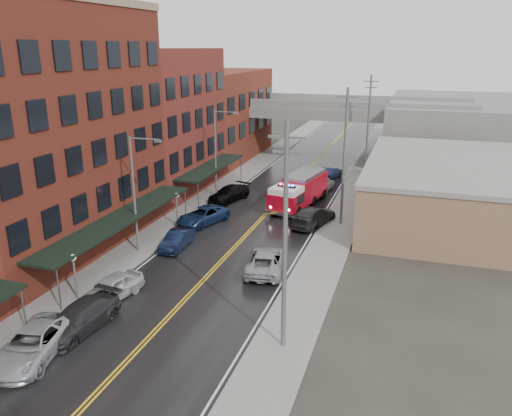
% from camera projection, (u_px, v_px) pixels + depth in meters
% --- Properties ---
extents(road, '(11.00, 160.00, 0.02)m').
position_uv_depth(road, '(246.00, 235.00, 42.15)').
color(road, black).
rests_on(road, ground).
extents(sidewalk_left, '(3.00, 160.00, 0.15)m').
position_uv_depth(sidewalk_left, '(169.00, 225.00, 44.26)').
color(sidewalk_left, slate).
rests_on(sidewalk_left, ground).
extents(sidewalk_right, '(3.00, 160.00, 0.15)m').
position_uv_depth(sidewalk_right, '(332.00, 244.00, 40.00)').
color(sidewalk_right, slate).
rests_on(sidewalk_right, ground).
extents(curb_left, '(0.30, 160.00, 0.15)m').
position_uv_depth(curb_left, '(186.00, 227.00, 43.77)').
color(curb_left, gray).
rests_on(curb_left, ground).
extents(curb_right, '(0.30, 160.00, 0.15)m').
position_uv_depth(curb_right, '(312.00, 242.00, 40.48)').
color(curb_right, gray).
rests_on(curb_right, ground).
extents(brick_building_b, '(9.00, 20.00, 18.00)m').
position_uv_depth(brick_building_b, '(45.00, 134.00, 36.91)').
color(brick_building_b, '#5E2118').
rests_on(brick_building_b, ground).
extents(brick_building_c, '(9.00, 15.00, 15.00)m').
position_uv_depth(brick_building_c, '(160.00, 122.00, 53.21)').
color(brick_building_c, maroon).
rests_on(brick_building_c, ground).
extents(brick_building_far, '(9.00, 20.00, 12.00)m').
position_uv_depth(brick_building_far, '(221.00, 115.00, 69.51)').
color(brick_building_far, maroon).
rests_on(brick_building_far, ground).
extents(tan_building, '(14.00, 22.00, 5.00)m').
position_uv_depth(tan_building, '(446.00, 191.00, 45.76)').
color(tan_building, '#90694D').
rests_on(tan_building, ground).
extents(right_far_block, '(18.00, 30.00, 8.00)m').
position_uv_depth(right_far_block, '(454.00, 128.00, 71.87)').
color(right_far_block, slate).
rests_on(right_far_block, ground).
extents(awning_1, '(2.60, 18.00, 3.09)m').
position_uv_depth(awning_1, '(120.00, 219.00, 37.07)').
color(awning_1, black).
rests_on(awning_1, ground).
extents(awning_2, '(2.60, 13.00, 3.09)m').
position_uv_depth(awning_2, '(212.00, 167.00, 52.91)').
color(awning_2, black).
rests_on(awning_2, ground).
extents(globe_lamp_1, '(0.44, 0.44, 3.12)m').
position_uv_depth(globe_lamp_1, '(74.00, 267.00, 30.63)').
color(globe_lamp_1, '#59595B').
rests_on(globe_lamp_1, ground).
extents(globe_lamp_2, '(0.44, 0.44, 3.12)m').
position_uv_depth(globe_lamp_2, '(177.00, 202.00, 43.30)').
color(globe_lamp_2, '#59595B').
rests_on(globe_lamp_2, ground).
extents(street_lamp_1, '(2.64, 0.22, 9.00)m').
position_uv_depth(street_lamp_1, '(136.00, 188.00, 37.02)').
color(street_lamp_1, '#59595B').
rests_on(street_lamp_1, ground).
extents(street_lamp_2, '(2.64, 0.22, 9.00)m').
position_uv_depth(street_lamp_2, '(217.00, 148.00, 51.51)').
color(street_lamp_2, '#59595B').
rests_on(street_lamp_2, ground).
extents(utility_pole_0, '(1.80, 0.24, 12.00)m').
position_uv_depth(utility_pole_0, '(285.00, 236.00, 24.52)').
color(utility_pole_0, '#59595B').
rests_on(utility_pole_0, ground).
extents(utility_pole_1, '(1.80, 0.24, 12.00)m').
position_uv_depth(utility_pole_1, '(344.00, 155.00, 42.62)').
color(utility_pole_1, '#59595B').
rests_on(utility_pole_1, ground).
extents(utility_pole_2, '(1.80, 0.24, 12.00)m').
position_uv_depth(utility_pole_2, '(368.00, 123.00, 60.73)').
color(utility_pole_2, '#59595B').
rests_on(utility_pole_2, ground).
extents(overpass, '(40.00, 10.00, 7.50)m').
position_uv_depth(overpass, '(321.00, 116.00, 69.26)').
color(overpass, slate).
rests_on(overpass, ground).
extents(fire_truck, '(4.71, 9.04, 3.17)m').
position_uv_depth(fire_truck, '(299.00, 190.00, 49.04)').
color(fire_truck, '#A8071A').
rests_on(fire_truck, ground).
extents(parked_car_left_2, '(3.61, 5.97, 1.55)m').
position_uv_depth(parked_car_left_2, '(33.00, 344.00, 25.36)').
color(parked_car_left_2, '#A2A6AA').
rests_on(parked_car_left_2, ground).
extents(parked_car_left_3, '(2.70, 5.56, 1.56)m').
position_uv_depth(parked_car_left_3, '(80.00, 318.00, 27.80)').
color(parked_car_left_3, '#262729').
rests_on(parked_car_left_3, ground).
extents(parked_car_left_4, '(2.77, 4.82, 1.54)m').
position_uv_depth(parked_car_left_4, '(111.00, 288.00, 31.25)').
color(parked_car_left_4, '#B3B3B3').
rests_on(parked_car_left_4, ground).
extents(parked_car_left_5, '(1.59, 4.21, 1.37)m').
position_uv_depth(parked_car_left_5, '(177.00, 240.00, 39.25)').
color(parked_car_left_5, black).
rests_on(parked_car_left_5, ground).
extents(parked_car_left_6, '(4.06, 5.84, 1.48)m').
position_uv_depth(parked_car_left_6, '(203.00, 216.00, 44.67)').
color(parked_car_left_6, '#14264C').
rests_on(parked_car_left_6, ground).
extents(parked_car_left_7, '(3.63, 5.68, 1.53)m').
position_uv_depth(parked_car_left_7, '(229.00, 194.00, 51.21)').
color(parked_car_left_7, black).
rests_on(parked_car_left_7, ground).
extents(parked_car_right_0, '(3.39, 5.91, 1.55)m').
position_uv_depth(parked_car_right_0, '(266.00, 260.00, 35.24)').
color(parked_car_right_0, '#93969A').
rests_on(parked_car_right_0, ground).
extents(parked_car_right_1, '(3.73, 6.17, 1.67)m').
position_uv_depth(parked_car_right_1, '(313.00, 216.00, 44.28)').
color(parked_car_right_1, '#252527').
rests_on(parked_car_right_1, ground).
extents(parked_car_right_2, '(2.30, 4.76, 1.57)m').
position_uv_depth(parked_car_right_2, '(323.00, 184.00, 54.78)').
color(parked_car_right_2, '#B8B8B8').
rests_on(parked_car_right_2, ground).
extents(parked_car_right_3, '(2.48, 4.68, 1.47)m').
position_uv_depth(parked_car_right_3, '(331.00, 173.00, 59.68)').
color(parked_car_right_3, black).
rests_on(parked_car_right_3, ground).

